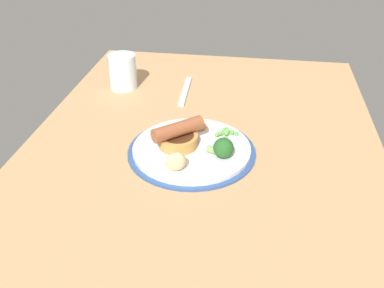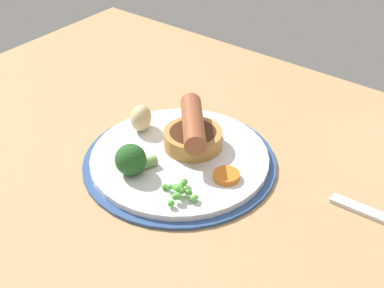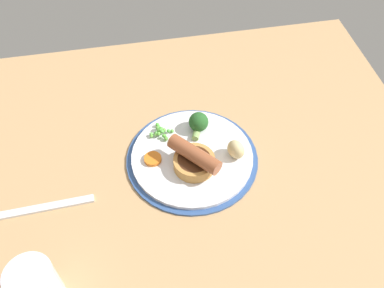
% 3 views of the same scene
% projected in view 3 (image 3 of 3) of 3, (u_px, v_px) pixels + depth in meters
% --- Properties ---
extents(dining_table, '(1.10, 0.80, 0.03)m').
position_uv_depth(dining_table, '(173.00, 159.00, 0.93)').
color(dining_table, tan).
rests_on(dining_table, ground).
extents(dinner_plate, '(0.28, 0.28, 0.01)m').
position_uv_depth(dinner_plate, '(192.00, 157.00, 0.91)').
color(dinner_plate, '#2D4C84').
rests_on(dinner_plate, dining_table).
extents(sausage_pudding, '(0.10, 0.11, 0.06)m').
position_uv_depth(sausage_pudding, '(194.00, 160.00, 0.86)').
color(sausage_pudding, '#BC8442').
rests_on(sausage_pudding, dinner_plate).
extents(pea_pile, '(0.05, 0.05, 0.02)m').
position_uv_depth(pea_pile, '(160.00, 131.00, 0.93)').
color(pea_pile, '#55AB49').
rests_on(pea_pile, dinner_plate).
extents(broccoli_floret_near, '(0.04, 0.06, 0.04)m').
position_uv_depth(broccoli_floret_near, '(198.00, 123.00, 0.93)').
color(broccoli_floret_near, '#235623').
rests_on(broccoli_floret_near, dinner_plate).
extents(potato_chunk_0, '(0.05, 0.05, 0.04)m').
position_uv_depth(potato_chunk_0, '(236.00, 149.00, 0.88)').
color(potato_chunk_0, '#CCB77F').
rests_on(potato_chunk_0, dinner_plate).
extents(carrot_slice_1, '(0.04, 0.04, 0.01)m').
position_uv_depth(carrot_slice_1, '(153.00, 159.00, 0.89)').
color(carrot_slice_1, orange).
rests_on(carrot_slice_1, dinner_plate).
extents(fork, '(0.18, 0.02, 0.01)m').
position_uv_depth(fork, '(48.00, 207.00, 0.83)').
color(fork, silver).
rests_on(fork, dining_table).
extents(drinking_glass, '(0.08, 0.08, 0.10)m').
position_uv_depth(drinking_glass, '(36.00, 287.00, 0.69)').
color(drinking_glass, silver).
rests_on(drinking_glass, dining_table).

